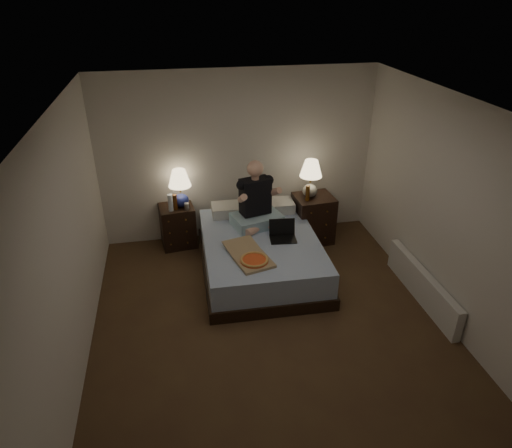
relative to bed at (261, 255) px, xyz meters
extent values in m
cube|color=brown|center=(-0.11, -1.13, -0.25)|extent=(4.00, 4.50, 0.00)
cube|color=white|center=(-0.11, -1.13, 2.25)|extent=(4.00, 4.50, 0.00)
cube|color=silver|center=(-0.11, 1.12, 1.00)|extent=(4.00, 0.00, 2.50)
cube|color=silver|center=(-0.11, -3.38, 1.00)|extent=(4.00, 0.00, 2.50)
cube|color=silver|center=(-2.11, -1.13, 1.00)|extent=(0.00, 4.50, 2.50)
cube|color=silver|center=(1.89, -1.13, 1.00)|extent=(0.00, 4.50, 2.50)
cube|color=#6186C2|center=(0.00, 0.00, 0.00)|extent=(1.54, 2.03, 0.50)
cube|color=black|center=(-1.06, 0.92, 0.06)|extent=(0.53, 0.49, 0.63)
cube|color=black|center=(0.94, 0.68, 0.11)|extent=(0.59, 0.54, 0.72)
cylinder|color=white|center=(-1.14, 0.80, 0.50)|extent=(0.07, 0.07, 0.25)
cylinder|color=#B2B1AD|center=(-0.92, 0.79, 0.43)|extent=(0.07, 0.07, 0.10)
cylinder|color=#592D0C|center=(-1.07, 0.83, 0.49)|extent=(0.06, 0.06, 0.23)
cylinder|color=#5F350D|center=(0.80, 0.57, 0.58)|extent=(0.06, 0.06, 0.23)
cube|color=silver|center=(1.82, -1.00, -0.05)|extent=(0.10, 1.60, 0.40)
camera|label=1|loc=(-1.05, -5.11, 3.26)|focal=32.00mm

